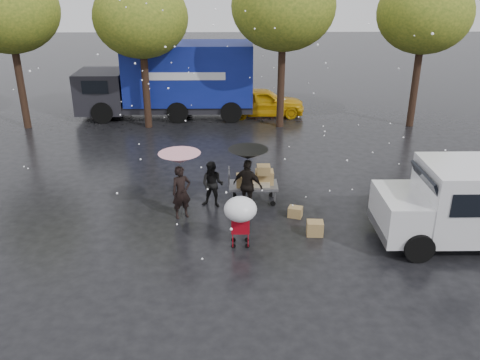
{
  "coord_description": "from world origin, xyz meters",
  "views": [
    {
      "loc": [
        0.32,
        -12.38,
        6.88
      ],
      "look_at": [
        0.53,
        1.0,
        1.16
      ],
      "focal_mm": 38.0,
      "sensor_mm": 36.0,
      "label": 1
    }
  ],
  "objects_px": {
    "blue_truck": "(172,80)",
    "vendor_cart": "(256,180)",
    "person_black": "(248,186)",
    "shopping_cart": "(240,212)",
    "white_van": "(480,202)",
    "yellow_taxi": "(263,102)",
    "person_pink": "(181,192)"
  },
  "relations": [
    {
      "from": "white_van",
      "to": "yellow_taxi",
      "type": "height_order",
      "value": "white_van"
    },
    {
      "from": "blue_truck",
      "to": "white_van",
      "type": "bearing_deg",
      "value": -52.99
    },
    {
      "from": "person_black",
      "to": "blue_truck",
      "type": "bearing_deg",
      "value": -44.08
    },
    {
      "from": "person_black",
      "to": "blue_truck",
      "type": "xyz_separation_m",
      "value": [
        -3.33,
        10.39,
        0.95
      ]
    },
    {
      "from": "shopping_cart",
      "to": "white_van",
      "type": "bearing_deg",
      "value": 2.39
    },
    {
      "from": "vendor_cart",
      "to": "yellow_taxi",
      "type": "bearing_deg",
      "value": 85.53
    },
    {
      "from": "person_black",
      "to": "shopping_cart",
      "type": "bearing_deg",
      "value": 111.52
    },
    {
      "from": "vendor_cart",
      "to": "person_black",
      "type": "bearing_deg",
      "value": -114.22
    },
    {
      "from": "shopping_cart",
      "to": "yellow_taxi",
      "type": "xyz_separation_m",
      "value": [
        1.29,
        12.6,
        -0.38
      ]
    },
    {
      "from": "vendor_cart",
      "to": "blue_truck",
      "type": "height_order",
      "value": "blue_truck"
    },
    {
      "from": "vendor_cart",
      "to": "blue_truck",
      "type": "bearing_deg",
      "value": 110.19
    },
    {
      "from": "shopping_cart",
      "to": "blue_truck",
      "type": "xyz_separation_m",
      "value": [
        -3.07,
        12.61,
        0.69
      ]
    },
    {
      "from": "vendor_cart",
      "to": "person_pink",
      "type": "bearing_deg",
      "value": -155.22
    },
    {
      "from": "shopping_cart",
      "to": "yellow_taxi",
      "type": "distance_m",
      "value": 12.68
    },
    {
      "from": "person_pink",
      "to": "shopping_cart",
      "type": "relative_size",
      "value": 1.08
    },
    {
      "from": "person_black",
      "to": "person_pink",
      "type": "bearing_deg",
      "value": 40.39
    },
    {
      "from": "person_pink",
      "to": "person_black",
      "type": "relative_size",
      "value": 0.98
    },
    {
      "from": "yellow_taxi",
      "to": "blue_truck",
      "type": "bearing_deg",
      "value": 87.56
    },
    {
      "from": "yellow_taxi",
      "to": "white_van",
      "type": "bearing_deg",
      "value": -160.5
    },
    {
      "from": "white_van",
      "to": "vendor_cart",
      "type": "bearing_deg",
      "value": 155.85
    },
    {
      "from": "white_van",
      "to": "blue_truck",
      "type": "relative_size",
      "value": 0.59
    },
    {
      "from": "vendor_cart",
      "to": "white_van",
      "type": "relative_size",
      "value": 0.31
    },
    {
      "from": "white_van",
      "to": "person_pink",
      "type": "bearing_deg",
      "value": 168.97
    },
    {
      "from": "blue_truck",
      "to": "vendor_cart",
      "type": "bearing_deg",
      "value": -69.81
    },
    {
      "from": "person_pink",
      "to": "vendor_cart",
      "type": "relative_size",
      "value": 1.04
    },
    {
      "from": "white_van",
      "to": "blue_truck",
      "type": "bearing_deg",
      "value": 127.01
    },
    {
      "from": "blue_truck",
      "to": "person_black",
      "type": "bearing_deg",
      "value": -72.22
    },
    {
      "from": "person_black",
      "to": "shopping_cart",
      "type": "distance_m",
      "value": 2.25
    },
    {
      "from": "person_black",
      "to": "yellow_taxi",
      "type": "height_order",
      "value": "person_black"
    },
    {
      "from": "shopping_cart",
      "to": "white_van",
      "type": "distance_m",
      "value": 6.25
    },
    {
      "from": "person_pink",
      "to": "shopping_cart",
      "type": "height_order",
      "value": "person_pink"
    },
    {
      "from": "person_black",
      "to": "blue_truck",
      "type": "distance_m",
      "value": 10.95
    }
  ]
}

